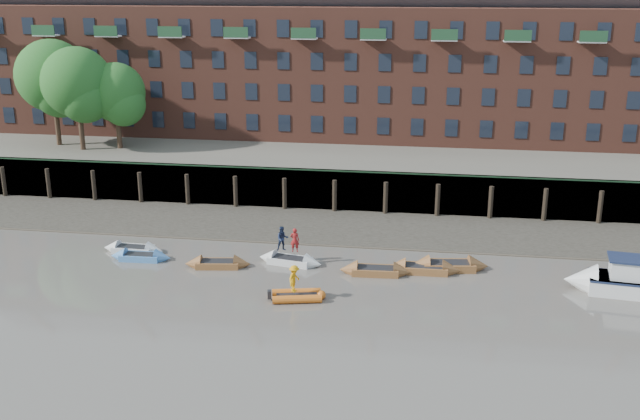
% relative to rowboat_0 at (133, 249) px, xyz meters
% --- Properties ---
extents(ground, '(220.00, 220.00, 0.00)m').
position_rel_rowboat_0_xyz_m(ground, '(14.22, -10.77, -0.21)').
color(ground, '#625C54').
rests_on(ground, ground).
extents(foreshore, '(110.00, 8.00, 0.50)m').
position_rel_rowboat_0_xyz_m(foreshore, '(14.22, 7.23, -0.21)').
color(foreshore, '#3D382F').
rests_on(foreshore, ground).
extents(mud_band, '(110.00, 1.60, 0.10)m').
position_rel_rowboat_0_xyz_m(mud_band, '(14.22, 3.83, -0.21)').
color(mud_band, '#4C4336').
rests_on(mud_band, ground).
extents(river_wall, '(110.00, 1.23, 3.30)m').
position_rel_rowboat_0_xyz_m(river_wall, '(14.22, 11.61, 1.38)').
color(river_wall, '#2D2A26').
rests_on(river_wall, ground).
extents(bank_terrace, '(110.00, 28.00, 3.20)m').
position_rel_rowboat_0_xyz_m(bank_terrace, '(14.22, 25.23, 1.39)').
color(bank_terrace, '#5E594D').
rests_on(bank_terrace, ground).
extents(apartment_terrace, '(80.60, 15.56, 20.98)m').
position_rel_rowboat_0_xyz_m(apartment_terrace, '(14.22, 26.23, 12.61)').
color(apartment_terrace, brown).
rests_on(apartment_terrace, bank_terrace).
extents(tree_cluster, '(11.76, 7.74, 9.40)m').
position_rel_rowboat_0_xyz_m(tree_cluster, '(-11.40, 16.58, 8.79)').
color(tree_cluster, '#3A281C').
rests_on(tree_cluster, bank_terrace).
extents(rowboat_0, '(4.20, 1.30, 1.21)m').
position_rel_rowboat_0_xyz_m(rowboat_0, '(0.00, 0.00, 0.00)').
color(rowboat_0, silver).
rests_on(rowboat_0, ground).
extents(rowboat_1, '(4.08, 1.32, 1.17)m').
position_rel_rowboat_0_xyz_m(rowboat_1, '(1.03, -1.26, -0.01)').
color(rowboat_1, '#4880BE').
rests_on(rowboat_1, ground).
extents(rowboat_2, '(4.34, 1.79, 1.22)m').
position_rel_rowboat_0_xyz_m(rowboat_2, '(6.40, -1.74, 0.00)').
color(rowboat_2, brown).
rests_on(rowboat_2, ground).
extents(rowboat_3, '(4.47, 2.05, 1.25)m').
position_rel_rowboat_0_xyz_m(rowboat_3, '(10.86, -0.48, 0.01)').
color(rowboat_3, silver).
rests_on(rowboat_3, ground).
extents(rowboat_4, '(4.54, 1.52, 1.30)m').
position_rel_rowboat_0_xyz_m(rowboat_4, '(16.46, -1.41, 0.02)').
color(rowboat_4, brown).
rests_on(rowboat_4, ground).
extents(rowboat_5, '(4.63, 1.39, 1.34)m').
position_rel_rowboat_0_xyz_m(rowboat_5, '(19.44, -0.65, 0.02)').
color(rowboat_5, brown).
rests_on(rowboat_5, ground).
extents(rowboat_6, '(5.17, 2.14, 1.46)m').
position_rel_rowboat_0_xyz_m(rowboat_6, '(21.00, 0.05, 0.04)').
color(rowboat_6, brown).
rests_on(rowboat_6, ground).
extents(rib_tender, '(3.18, 2.04, 0.54)m').
position_rel_rowboat_0_xyz_m(rib_tender, '(12.42, -5.89, 0.02)').
color(rib_tender, '#D26419').
rests_on(rib_tender, ground).
extents(motor_launch, '(7.06, 3.05, 2.82)m').
position_rel_rowboat_0_xyz_m(motor_launch, '(30.70, -2.03, 0.50)').
color(motor_launch, silver).
rests_on(motor_launch, ground).
extents(person_rower_a, '(0.61, 0.43, 1.60)m').
position_rel_rowboat_0_xyz_m(person_rower_a, '(11.18, -0.47, 1.43)').
color(person_rower_a, maroon).
rests_on(person_rower_a, rowboat_3).
extents(person_rower_b, '(0.95, 0.85, 1.62)m').
position_rel_rowboat_0_xyz_m(person_rower_b, '(10.35, -0.33, 1.44)').
color(person_rower_b, '#19233F').
rests_on(person_rower_b, rowboat_3).
extents(person_rib_crew, '(0.86, 1.16, 1.60)m').
position_rel_rowboat_0_xyz_m(person_rib_crew, '(12.17, -5.96, 1.09)').
color(person_rib_crew, orange).
rests_on(person_rib_crew, rib_tender).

